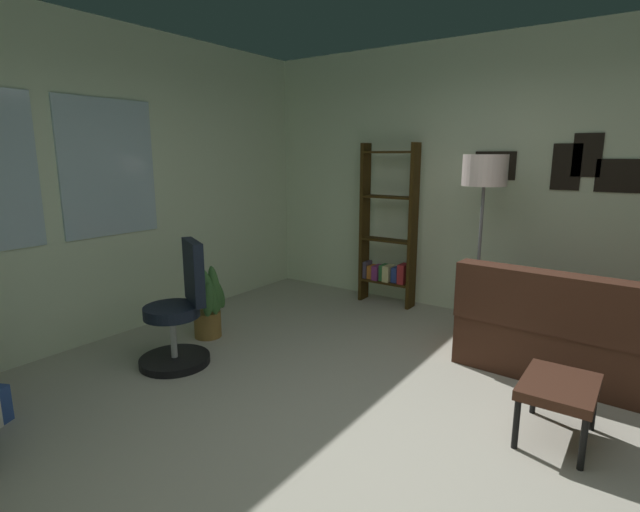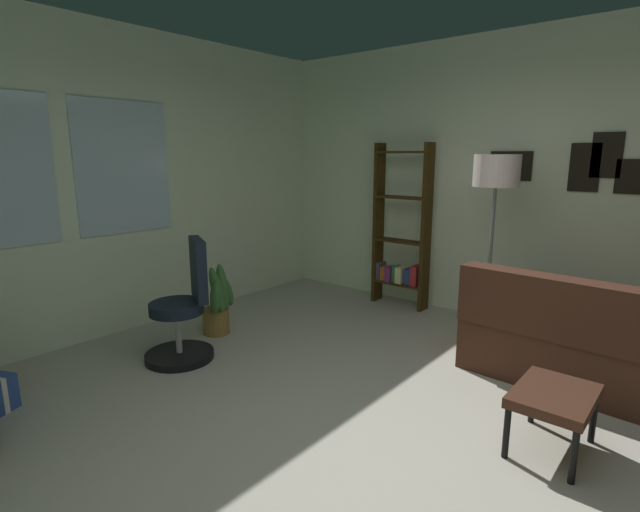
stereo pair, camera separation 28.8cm
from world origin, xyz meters
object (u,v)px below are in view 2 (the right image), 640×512
Objects in this scene: footstool at (554,399)px; floor_lamp at (496,182)px; office_chair at (184,314)px; potted_plant at (218,305)px; bookshelf at (401,238)px.

footstool is 0.32× the size of floor_lamp.
potted_plant is at bearing 23.53° from office_chair.
bookshelf reaches higher than office_chair.
bookshelf is 2.12m from potted_plant.
floor_lamp reaches higher than office_chair.
bookshelf is (2.41, -0.61, 0.38)m from office_chair.
footstool is 2.92m from potted_plant.
office_chair is 2.91m from floor_lamp.
floor_lamp is at bearing -51.33° from potted_plant.
footstool is 0.53× the size of office_chair.
potted_plant is (0.52, 0.23, -0.10)m from office_chair.
potted_plant is (-1.89, 0.84, -0.48)m from bookshelf.
office_chair is 1.44× the size of potted_plant.
bookshelf is at bearing 73.96° from floor_lamp.
floor_lamp is at bearing -39.58° from office_chair.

